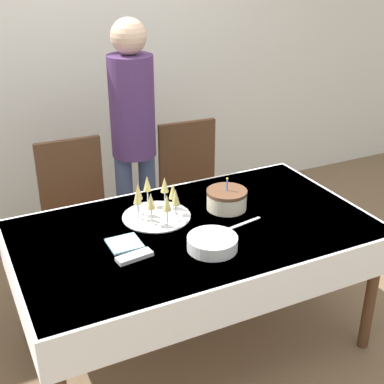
% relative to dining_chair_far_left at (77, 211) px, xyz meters
% --- Properties ---
extents(ground_plane, '(12.00, 12.00, 0.00)m').
position_rel_dining_chair_far_left_xyz_m(ground_plane, '(0.39, -0.83, -0.52)').
color(ground_plane, brown).
extents(wall_back, '(8.00, 0.05, 2.70)m').
position_rel_dining_chair_far_left_xyz_m(wall_back, '(0.39, 0.93, 0.83)').
color(wall_back, silver).
rests_on(wall_back, ground_plane).
extents(dining_table, '(1.79, 1.03, 0.73)m').
position_rel_dining_chair_far_left_xyz_m(dining_table, '(0.39, -0.83, 0.11)').
color(dining_table, white).
rests_on(dining_table, ground_plane).
extents(dining_chair_far_left, '(0.43, 0.43, 0.95)m').
position_rel_dining_chair_far_left_xyz_m(dining_chair_far_left, '(0.00, 0.00, 0.00)').
color(dining_chair_far_left, '#51331E').
rests_on(dining_chair_far_left, ground_plane).
extents(dining_chair_far_right, '(0.45, 0.45, 0.95)m').
position_rel_dining_chair_far_left_xyz_m(dining_chair_far_right, '(0.80, -0.00, 0.00)').
color(dining_chair_far_right, '#51331E').
rests_on(dining_chair_far_right, ground_plane).
extents(birthday_cake, '(0.22, 0.22, 0.18)m').
position_rel_dining_chair_far_left_xyz_m(birthday_cake, '(0.64, -0.72, 0.26)').
color(birthday_cake, beige).
rests_on(birthday_cake, dining_table).
extents(champagne_tray, '(0.36, 0.36, 0.18)m').
position_rel_dining_chair_far_left_xyz_m(champagne_tray, '(0.27, -0.65, 0.29)').
color(champagne_tray, silver).
rests_on(champagne_tray, dining_table).
extents(plate_stack_main, '(0.24, 0.24, 0.06)m').
position_rel_dining_chair_far_left_xyz_m(plate_stack_main, '(0.38, -1.06, 0.24)').
color(plate_stack_main, white).
rests_on(plate_stack_main, dining_table).
extents(cake_knife, '(0.30, 0.07, 0.00)m').
position_rel_dining_chair_far_left_xyz_m(cake_knife, '(0.59, -0.92, 0.21)').
color(cake_knife, silver).
rests_on(cake_knife, dining_table).
extents(fork_pile, '(0.18, 0.08, 0.02)m').
position_rel_dining_chair_far_left_xyz_m(fork_pile, '(0.02, -0.97, 0.22)').
color(fork_pile, silver).
rests_on(fork_pile, dining_table).
extents(napkin_pile, '(0.15, 0.15, 0.01)m').
position_rel_dining_chair_far_left_xyz_m(napkin_pile, '(0.02, -0.84, 0.21)').
color(napkin_pile, '#8CC6E0').
rests_on(napkin_pile, dining_table).
extents(person_standing, '(0.28, 0.28, 1.64)m').
position_rel_dining_chair_far_left_xyz_m(person_standing, '(0.42, 0.09, 0.47)').
color(person_standing, '#3F4C72').
rests_on(person_standing, ground_plane).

